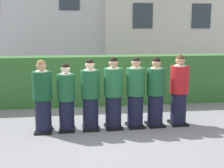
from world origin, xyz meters
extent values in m
plane|color=slate|center=(0.00, 0.00, 0.00)|extent=(60.00, 60.00, 0.00)
cylinder|color=black|center=(-1.56, -0.07, 0.38)|extent=(0.36, 0.36, 0.75)
cube|color=black|center=(-1.56, -0.07, 0.03)|extent=(0.40, 0.48, 0.05)
cylinder|color=#144728|center=(-1.56, -0.07, 1.06)|extent=(0.43, 0.43, 0.62)
cylinder|color=white|center=(-1.56, -0.07, 1.38)|extent=(0.26, 0.26, 0.03)
cube|color=gold|center=(-1.56, 0.13, 1.19)|extent=(0.04, 0.01, 0.27)
sphere|color=tan|center=(-1.56, -0.07, 1.50)|extent=(0.21, 0.21, 0.21)
sphere|color=olive|center=(-1.56, -0.07, 1.54)|extent=(0.20, 0.20, 0.20)
cube|color=white|center=(-1.55, 0.20, 0.97)|extent=(0.15, 0.01, 0.20)
cylinder|color=black|center=(-1.04, -0.04, 0.36)|extent=(0.34, 0.34, 0.71)
cube|color=black|center=(-1.04, -0.04, 0.03)|extent=(0.37, 0.45, 0.05)
cylinder|color=#19512D|center=(-1.04, -0.04, 1.01)|extent=(0.40, 0.40, 0.59)
cylinder|color=white|center=(-1.04, -0.04, 1.31)|extent=(0.25, 0.25, 0.03)
cube|color=#236038|center=(-1.04, 0.15, 1.13)|extent=(0.04, 0.01, 0.26)
sphere|color=beige|center=(-1.04, -0.04, 1.42)|extent=(0.20, 0.20, 0.20)
sphere|color=black|center=(-1.04, -0.04, 1.46)|extent=(0.19, 0.19, 0.19)
cylinder|color=black|center=(-0.50, -0.01, 0.38)|extent=(0.36, 0.36, 0.75)
cube|color=black|center=(-0.50, -0.01, 0.03)|extent=(0.38, 0.47, 0.05)
cylinder|color=#19512D|center=(-0.50, -0.01, 1.07)|extent=(0.43, 0.43, 0.62)
cylinder|color=white|center=(-0.50, -0.01, 1.38)|extent=(0.26, 0.26, 0.03)
cube|color=#236038|center=(-0.50, 0.19, 1.19)|extent=(0.04, 0.01, 0.27)
sphere|color=beige|center=(-0.50, -0.01, 1.50)|extent=(0.21, 0.21, 0.21)
sphere|color=black|center=(-0.50, -0.01, 1.54)|extent=(0.20, 0.20, 0.20)
cube|color=white|center=(-0.50, 0.26, 0.97)|extent=(0.15, 0.01, 0.20)
cylinder|color=black|center=(0.03, 0.00, 0.39)|extent=(0.37, 0.37, 0.77)
cube|color=black|center=(0.03, 0.00, 0.03)|extent=(0.41, 0.50, 0.05)
cylinder|color=#1E5B33|center=(0.03, 0.00, 1.09)|extent=(0.44, 0.44, 0.64)
cylinder|color=white|center=(0.03, 0.00, 1.41)|extent=(0.27, 0.27, 0.03)
cube|color=gold|center=(0.02, 0.21, 1.22)|extent=(0.04, 0.01, 0.28)
sphere|color=tan|center=(0.03, 0.00, 1.54)|extent=(0.22, 0.22, 0.22)
sphere|color=black|center=(0.03, 0.00, 1.58)|extent=(0.20, 0.20, 0.20)
cylinder|color=black|center=(0.56, 0.03, 0.38)|extent=(0.37, 0.37, 0.77)
cube|color=black|center=(0.56, 0.03, 0.03)|extent=(0.42, 0.51, 0.05)
cylinder|color=#1E5B33|center=(0.56, 0.03, 1.09)|extent=(0.43, 0.43, 0.63)
cylinder|color=white|center=(0.56, 0.03, 1.41)|extent=(0.27, 0.27, 0.03)
cube|color=gold|center=(0.54, 0.24, 1.21)|extent=(0.04, 0.01, 0.28)
sphere|color=tan|center=(0.56, 0.03, 1.53)|extent=(0.22, 0.22, 0.22)
sphere|color=black|center=(0.56, 0.03, 1.57)|extent=(0.20, 0.20, 0.20)
cylinder|color=black|center=(1.05, 0.05, 0.38)|extent=(0.36, 0.36, 0.76)
cube|color=black|center=(1.05, 0.05, 0.03)|extent=(0.42, 0.51, 0.05)
cylinder|color=#19512D|center=(1.05, 0.05, 1.07)|extent=(0.43, 0.43, 0.63)
cylinder|color=white|center=(1.05, 0.05, 1.39)|extent=(0.27, 0.27, 0.03)
cube|color=navy|center=(1.03, 0.25, 1.20)|extent=(0.04, 0.02, 0.28)
sphere|color=tan|center=(1.05, 0.05, 1.51)|extent=(0.21, 0.21, 0.21)
sphere|color=black|center=(1.05, 0.05, 1.55)|extent=(0.20, 0.20, 0.20)
cube|color=white|center=(1.02, 0.32, 0.98)|extent=(0.15, 0.02, 0.20)
cylinder|color=black|center=(1.63, 0.08, 0.39)|extent=(0.37, 0.37, 0.78)
cube|color=black|center=(1.63, 0.08, 0.03)|extent=(0.41, 0.50, 0.05)
cylinder|color=#AD191E|center=(1.63, 0.08, 1.10)|extent=(0.44, 0.44, 0.65)
cylinder|color=white|center=(1.63, 0.08, 1.43)|extent=(0.27, 0.27, 0.03)
cube|color=gold|center=(1.62, 0.29, 1.23)|extent=(0.04, 0.01, 0.28)
sphere|color=tan|center=(1.63, 0.08, 1.56)|extent=(0.22, 0.22, 0.22)
sphere|color=#472D19|center=(1.63, 0.08, 1.60)|extent=(0.20, 0.20, 0.20)
cube|color=white|center=(1.62, 0.36, 1.01)|extent=(0.15, 0.01, 0.20)
cube|color=#33662D|center=(0.00, 2.36, 0.74)|extent=(9.06, 0.70, 1.48)
cube|color=beige|center=(3.65, 8.78, 2.27)|extent=(6.06, 3.81, 4.54)
cube|color=#2D3842|center=(2.29, 6.86, 2.81)|extent=(0.90, 0.04, 1.10)
cube|color=#2D3842|center=(5.01, 6.86, 2.81)|extent=(0.90, 0.04, 1.10)
cube|color=silver|center=(-2.64, 9.36, 2.91)|extent=(7.61, 4.03, 5.81)
camera|label=1|loc=(-0.91, -6.90, 2.35)|focal=49.70mm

